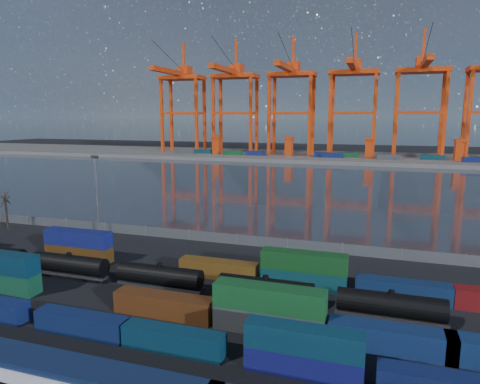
% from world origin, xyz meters
% --- Properties ---
extents(ground, '(700.00, 700.00, 0.00)m').
position_xyz_m(ground, '(0.00, 0.00, 0.00)').
color(ground, black).
rests_on(ground, ground).
extents(harbor_water, '(700.00, 700.00, 0.00)m').
position_xyz_m(harbor_water, '(0.00, 105.00, 0.01)').
color(harbor_water, '#272E39').
rests_on(harbor_water, ground).
extents(far_quay, '(700.00, 70.00, 2.00)m').
position_xyz_m(far_quay, '(0.00, 210.00, 1.00)').
color(far_quay, '#514F4C').
rests_on(far_quay, ground).
extents(distant_mountains, '(2470.00, 1100.00, 520.00)m').
position_xyz_m(distant_mountains, '(63.02, 1600.00, 220.29)').
color(distant_mountains, '#1E2630').
rests_on(distant_mountains, ground).
extents(container_row_south, '(138.89, 2.29, 4.89)m').
position_xyz_m(container_row_south, '(-10.86, -10.36, 1.75)').
color(container_row_south, '#393C3E').
rests_on(container_row_south, ground).
extents(container_row_mid, '(141.72, 2.61, 5.56)m').
position_xyz_m(container_row_mid, '(-13.35, -3.43, 2.03)').
color(container_row_mid, '#434649').
rests_on(container_row_mid, ground).
extents(container_row_north, '(141.15, 2.50, 5.33)m').
position_xyz_m(container_row_north, '(-12.06, 10.79, 2.00)').
color(container_row_north, navy).
rests_on(container_row_north, ground).
extents(tanker_string, '(90.52, 2.80, 4.00)m').
position_xyz_m(tanker_string, '(-11.14, 3.57, 2.01)').
color(tanker_string, black).
rests_on(tanker_string, ground).
extents(waterfront_fence, '(160.12, 0.12, 2.20)m').
position_xyz_m(waterfront_fence, '(-0.00, 28.00, 1.00)').
color(waterfront_fence, '#595B5E').
rests_on(waterfront_fence, ground).
extents(bare_tree, '(2.30, 2.25, 8.49)m').
position_xyz_m(bare_tree, '(-52.24, 23.83, 4.25)').
color(bare_tree, black).
rests_on(bare_tree, ground).
extents(yard_light_mast, '(1.60, 0.40, 16.60)m').
position_xyz_m(yard_light_mast, '(-30.00, 26.00, 9.30)').
color(yard_light_mast, slate).
rests_on(yard_light_mast, ground).
extents(gantry_cranes, '(202.06, 51.95, 70.35)m').
position_xyz_m(gantry_cranes, '(-7.50, 203.13, 43.12)').
color(gantry_cranes, '#E23F10').
rests_on(gantry_cranes, ground).
extents(quay_containers, '(172.58, 10.99, 2.60)m').
position_xyz_m(quay_containers, '(-11.00, 195.46, 3.30)').
color(quay_containers, navy).
rests_on(quay_containers, far_quay).
extents(straddle_carriers, '(140.00, 7.00, 11.10)m').
position_xyz_m(straddle_carriers, '(-2.50, 200.00, 7.82)').
color(straddle_carriers, '#E23F10').
rests_on(straddle_carriers, far_quay).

